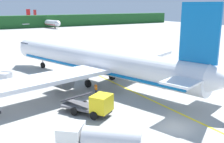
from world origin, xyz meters
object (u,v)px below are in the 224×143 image
Objects in this scene: service_truck_baggage at (98,139)px; airliner_far_taxiway at (45,22)px; airliner_distant at (43,19)px; crew_loader_left at (96,88)px; airliner_foreground at (96,61)px; service_truck_catering at (94,105)px; crew_marshaller at (166,81)px; cargo_container_near at (5,79)px.

airliner_far_taxiway is at bearing 74.43° from service_truck_baggage.
airliner_far_taxiway reaches higher than service_truck_baggage.
airliner_distant reaches higher than crew_loader_left.
airliner_foreground is at bearing 62.76° from service_truck_baggage.
service_truck_catering is 6.44m from crew_loader_left.
crew_loader_left is (-2.87, -5.40, -2.42)m from airliner_foreground.
airliner_foreground is 24.31× the size of crew_marshaller.
crew_loader_left is (6.54, 12.89, -0.43)m from service_truck_baggage.
airliner_far_taxiway is 18.72× the size of crew_marshaller.
service_truck_catering is at bearing -104.87° from airliner_distant.
airliner_far_taxiway is (25.60, 107.37, -0.83)m from airliner_foreground.
airliner_far_taxiway is 5.07× the size of service_truck_baggage.
service_truck_baggage is 3.69× the size of crew_marshaller.
airliner_distant is 148.34m from crew_loader_left.
crew_marshaller reaches higher than crew_loader_left.
service_truck_baggage is (-9.42, -18.29, -1.99)m from airliner_foreground.
airliner_foreground reaches higher than airliner_distant.
airliner_foreground is at bearing 61.98° from crew_loader_left.
airliner_far_taxiway is 19.07× the size of crew_loader_left.
service_truck_catering is at bearing -118.63° from airliner_foreground.
airliner_distant is 11.37× the size of cargo_container_near.
crew_marshaller is at bearing 14.64° from service_truck_catering.
service_truck_baggage is 20.01m from crew_marshaller.
airliner_far_taxiway is at bearing 75.83° from crew_loader_left.
crew_marshaller is (7.43, -7.51, -2.40)m from airliner_foreground.
airliner_foreground is 10.83m from crew_marshaller.
cargo_container_near is at bearing 129.68° from crew_loader_left.
airliner_far_taxiway is 116.31m from crew_marshaller.
service_truck_baggage is at bearing -117.24° from airliner_foreground.
cargo_container_near is at bearing -110.40° from airliner_far_taxiway.
crew_marshaller is at bearing 32.62° from service_truck_baggage.
service_truck_baggage is 3.76× the size of crew_loader_left.
airliner_far_taxiway reaches higher than cargo_container_near.
airliner_foreground reaches higher than cargo_container_near.
airliner_distant is (33.64, 138.37, -0.86)m from airliner_foreground.
airliner_far_taxiway reaches higher than airliner_distant.
service_truck_baggage is at bearing -115.08° from service_truck_catering.
airliner_distant is at bearing 79.81° from crew_marshaller.
service_truck_baggage is at bearing -105.57° from airliner_far_taxiway.
cargo_container_near is at bearing 145.82° from crew_marshaller.
cargo_container_near is at bearing 110.10° from service_truck_catering.
service_truck_baggage is (-43.06, -156.66, -1.13)m from airliner_distant.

